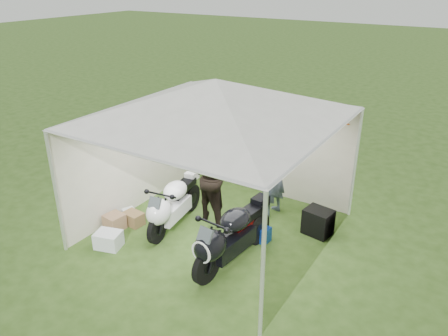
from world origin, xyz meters
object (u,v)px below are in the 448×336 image
(motorcycle_white, at_px, (172,204))
(crate_1, at_px, (115,222))
(canopy_tent, at_px, (217,103))
(motorcycle_black, at_px, (229,236))
(crate_3, at_px, (134,218))
(equipment_box, at_px, (318,222))
(crate_2, at_px, (130,215))
(person_blue_jacket, at_px, (273,172))
(paddock_stand, at_px, (260,233))
(crate_0, at_px, (108,240))
(person_dark_jacket, at_px, (213,176))

(motorcycle_white, bearing_deg, crate_1, -153.76)
(canopy_tent, bearing_deg, motorcycle_white, -154.70)
(canopy_tent, bearing_deg, motorcycle_black, -46.83)
(crate_3, bearing_deg, crate_1, -121.72)
(canopy_tent, height_order, motorcycle_white, canopy_tent)
(canopy_tent, relative_size, motorcycle_black, 2.72)
(crate_1, bearing_deg, equipment_box, 29.58)
(motorcycle_black, bearing_deg, motorcycle_white, 170.32)
(motorcycle_black, xyz_separation_m, equipment_box, (0.94, 1.74, -0.32))
(motorcycle_white, distance_m, crate_2, 1.05)
(motorcycle_white, height_order, person_blue_jacket, person_blue_jacket)
(paddock_stand, xyz_separation_m, crate_3, (-2.41, -0.84, -0.02))
(canopy_tent, xyz_separation_m, crate_2, (-1.75, -0.60, -2.47))
(equipment_box, distance_m, crate_0, 3.96)
(person_blue_jacket, relative_size, crate_0, 4.18)
(canopy_tent, relative_size, crate_0, 12.37)
(motorcycle_black, bearing_deg, crate_1, -169.36)
(person_dark_jacket, xyz_separation_m, crate_1, (-1.44, -1.37, -0.81))
(motorcycle_black, relative_size, person_dark_jacket, 1.08)
(motorcycle_black, bearing_deg, paddock_stand, 90.00)
(person_dark_jacket, height_order, crate_2, person_dark_jacket)
(person_dark_jacket, bearing_deg, motorcycle_black, 144.45)
(canopy_tent, distance_m, crate_2, 3.09)
(person_blue_jacket, bearing_deg, crate_2, -43.94)
(canopy_tent, bearing_deg, paddock_stand, 8.42)
(canopy_tent, relative_size, crate_3, 14.41)
(motorcycle_white, relative_size, motorcycle_black, 0.92)
(person_blue_jacket, bearing_deg, motorcycle_black, 14.22)
(equipment_box, height_order, crate_0, equipment_box)
(canopy_tent, distance_m, motorcycle_black, 2.29)
(crate_0, distance_m, crate_1, 0.63)
(motorcycle_black, bearing_deg, person_dark_jacket, 138.65)
(crate_0, bearing_deg, motorcycle_black, 18.86)
(person_blue_jacket, bearing_deg, canopy_tent, -18.13)
(crate_0, bearing_deg, paddock_stand, 36.75)
(person_blue_jacket, bearing_deg, crate_3, -39.80)
(person_dark_jacket, distance_m, crate_3, 1.82)
(person_dark_jacket, relative_size, crate_0, 4.20)
(motorcycle_white, height_order, equipment_box, motorcycle_white)
(crate_1, bearing_deg, crate_0, -55.09)
(person_blue_jacket, relative_size, equipment_box, 3.74)
(crate_1, distance_m, crate_3, 0.38)
(paddock_stand, bearing_deg, crate_1, -156.01)
(motorcycle_white, height_order, motorcycle_black, motorcycle_black)
(person_dark_jacket, relative_size, crate_1, 5.59)
(motorcycle_white, distance_m, paddock_stand, 1.79)
(crate_1, bearing_deg, paddock_stand, 23.99)
(person_dark_jacket, bearing_deg, crate_1, 55.20)
(person_dark_jacket, distance_m, equipment_box, 2.21)
(person_dark_jacket, height_order, equipment_box, person_dark_jacket)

